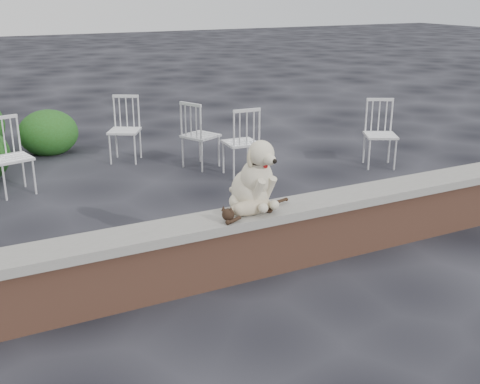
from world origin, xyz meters
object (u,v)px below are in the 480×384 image
dog (251,173)px  chair_d (381,134)px  chair_c (241,141)px  chair_a (12,157)px  chair_b (124,130)px  chair_e (201,134)px  cat (251,206)px

dog → chair_d: size_ratio=0.68×
chair_c → chair_a: bearing=-8.5°
chair_c → chair_a: (-2.82, 0.58, 0.00)m
chair_b → chair_e: same height
dog → chair_a: (-1.62, 3.11, -0.43)m
dog → chair_c: 2.83m
chair_a → chair_d: bearing=-25.8°
chair_c → chair_d: bearing=168.1°
dog → chair_b: bearing=79.3°
chair_a → chair_e: same height
dog → chair_d: (3.13, 2.01, -0.43)m
chair_b → chair_a: bearing=-124.1°
chair_a → chair_e: (2.50, 0.02, 0.00)m
chair_b → chair_e: size_ratio=1.00×
chair_d → chair_e: bearing=-179.1°
dog → chair_c: size_ratio=0.68×
chair_b → chair_e: 1.16m
chair_e → chair_d: bearing=-141.0°
chair_b → chair_d: bearing=-1.3°
cat → chair_c: (1.27, 2.68, -0.19)m
dog → cat: size_ratio=0.72×
dog → chair_b: 3.93m
chair_b → chair_a: same height
dog → chair_b: size_ratio=0.68×
chair_e → chair_b: bearing=23.7°
dog → chair_a: size_ratio=0.68×
chair_b → cat: bearing=-61.3°
cat → chair_b: size_ratio=0.95×
cat → chair_c: chair_c is taller
dog → chair_c: (1.19, 2.53, -0.43)m
chair_b → chair_d: size_ratio=1.00×
cat → chair_e: 3.42m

